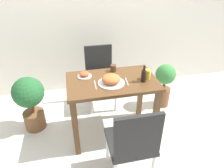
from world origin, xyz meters
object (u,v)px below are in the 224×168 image
at_px(drink_cup, 113,68).
at_px(sauce_bottle, 144,75).
at_px(chair_near, 133,142).
at_px(potted_plant_right, 164,82).
at_px(juice_glass, 148,74).
at_px(side_plate, 84,75).
at_px(chair_far, 100,73).
at_px(food_plate, 111,80).
at_px(potted_plant_left, 30,99).

height_order(drink_cup, sauce_bottle, sauce_bottle).
bearing_deg(chair_near, potted_plant_right, -126.85).
xyz_separation_m(chair_near, juice_glass, (0.36, 0.66, 0.31)).
distance_m(chair_near, side_plate, 0.96).
height_order(chair_far, drink_cup, chair_far).
height_order(side_plate, sauce_bottle, sauce_bottle).
bearing_deg(sauce_bottle, chair_far, 115.16).
height_order(chair_far, potted_plant_right, chair_far).
height_order(food_plate, side_plate, food_plate).
bearing_deg(juice_glass, chair_near, -118.90).
relative_size(food_plate, juice_glass, 2.60).
height_order(food_plate, potted_plant_right, food_plate).
xyz_separation_m(chair_near, drink_cup, (0.03, 0.93, 0.29)).
xyz_separation_m(chair_near, potted_plant_left, (-1.02, 1.02, -0.07)).
height_order(chair_far, potted_plant_left, chair_far).
height_order(chair_far, juice_glass, chair_far).
bearing_deg(drink_cup, potted_plant_right, 14.14).
bearing_deg(drink_cup, chair_far, 101.98).
relative_size(food_plate, potted_plant_right, 0.43).
relative_size(side_plate, juice_glass, 1.46).
height_order(chair_near, sauce_bottle, sauce_bottle).
bearing_deg(juice_glass, side_plate, 163.94).
relative_size(food_plate, sauce_bottle, 1.49).
bearing_deg(chair_near, chair_far, -87.12).
height_order(chair_near, potted_plant_right, chair_near).
bearing_deg(food_plate, drink_cup, 73.13).
bearing_deg(chair_far, potted_plant_left, -158.35).
bearing_deg(potted_plant_right, juice_glass, -135.57).
distance_m(sauce_bottle, potted_plant_right, 0.89).
bearing_deg(potted_plant_right, drink_cup, -165.86).
bearing_deg(juice_glass, sauce_bottle, -143.86).
height_order(chair_near, potted_plant_left, chair_near).
bearing_deg(chair_near, drink_cup, -91.74).
relative_size(juice_glass, potted_plant_left, 0.15).
height_order(sauce_bottle, potted_plant_left, sauce_bottle).
height_order(food_plate, drink_cup, food_plate).
xyz_separation_m(side_plate, juice_glass, (0.69, -0.20, 0.03)).
bearing_deg(side_plate, juice_glass, -16.06).
xyz_separation_m(side_plate, drink_cup, (0.36, 0.07, 0.01)).
height_order(chair_near, juice_glass, chair_near).
bearing_deg(drink_cup, food_plate, -106.87).
bearing_deg(sauce_bottle, chair_near, -116.02).
height_order(chair_near, chair_far, same).
distance_m(side_plate, drink_cup, 0.36).
height_order(side_plate, drink_cup, drink_cup).
distance_m(food_plate, potted_plant_right, 1.12).
distance_m(side_plate, juice_glass, 0.72).
relative_size(side_plate, sauce_bottle, 0.84).
bearing_deg(chair_far, chair_near, -87.12).
relative_size(food_plate, potted_plant_left, 0.39).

